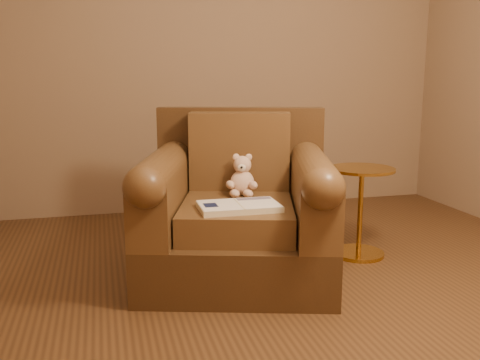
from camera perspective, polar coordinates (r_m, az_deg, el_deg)
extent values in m
plane|color=#55361D|center=(3.07, 6.76, -11.65)|extent=(4.00, 4.00, 0.00)
cube|color=#907459|center=(4.75, -1.88, 13.17)|extent=(4.00, 0.02, 2.70)
cube|color=#422B16|center=(3.22, -0.25, -7.61)|extent=(1.33, 1.30, 0.30)
cube|color=#422B16|center=(3.55, 0.04, 2.31)|extent=(1.07, 0.41, 0.67)
cube|color=brown|center=(3.10, -0.29, -3.85)|extent=(0.82, 0.91, 0.16)
cube|color=brown|center=(3.40, -0.05, 3.12)|extent=(0.65, 0.35, 0.49)
cube|color=brown|center=(3.12, -8.28, -2.10)|extent=(0.47, 0.95, 0.35)
cube|color=brown|center=(3.09, 7.79, -2.23)|extent=(0.47, 0.95, 0.35)
cylinder|color=brown|center=(3.09, -8.37, 1.04)|extent=(0.47, 0.95, 0.22)
cylinder|color=brown|center=(3.05, 7.87, 0.94)|extent=(0.47, 0.95, 0.22)
ellipsoid|color=beige|center=(3.26, 0.24, -0.30)|extent=(0.15, 0.13, 0.16)
sphere|color=beige|center=(3.25, 0.25, 1.63)|extent=(0.11, 0.11, 0.11)
ellipsoid|color=beige|center=(3.25, -0.42, 2.45)|extent=(0.04, 0.02, 0.04)
ellipsoid|color=beige|center=(3.25, 0.93, 2.44)|extent=(0.04, 0.02, 0.04)
ellipsoid|color=beige|center=(3.20, 0.19, 1.30)|extent=(0.05, 0.03, 0.04)
sphere|color=black|center=(3.18, 0.17, 1.35)|extent=(0.02, 0.02, 0.02)
ellipsoid|color=beige|center=(3.21, -1.06, -0.51)|extent=(0.05, 0.10, 0.05)
ellipsoid|color=beige|center=(3.20, 1.40, -0.54)|extent=(0.05, 0.10, 0.05)
ellipsoid|color=beige|center=(3.19, -0.58, -1.45)|extent=(0.06, 0.10, 0.05)
ellipsoid|color=beige|center=(3.18, 0.86, -1.47)|extent=(0.06, 0.10, 0.05)
cube|color=beige|center=(2.91, -0.11, -2.87)|extent=(0.44, 0.27, 0.03)
cube|color=white|center=(2.88, -2.21, -2.67)|extent=(0.21, 0.26, 0.00)
cube|color=white|center=(2.93, 1.95, -2.43)|extent=(0.21, 0.26, 0.00)
cube|color=beige|center=(2.91, -0.11, -2.53)|extent=(0.01, 0.26, 0.00)
cube|color=#0F1638|center=(2.87, -3.16, -2.69)|extent=(0.07, 0.09, 0.00)
cube|color=slate|center=(3.02, 1.48, -1.99)|extent=(0.20, 0.06, 0.00)
cylinder|color=gold|center=(3.69, 12.50, -7.63)|extent=(0.34, 0.34, 0.03)
cylinder|color=gold|center=(3.61, 12.69, -3.36)|extent=(0.03, 0.03, 0.55)
cylinder|color=gold|center=(3.55, 12.89, 1.13)|extent=(0.42, 0.42, 0.02)
cylinder|color=gold|center=(3.56, 12.88, 0.91)|extent=(0.03, 0.03, 0.02)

